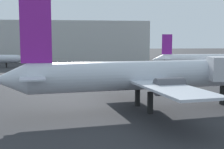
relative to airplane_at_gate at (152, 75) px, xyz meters
name	(u,v)px	position (x,y,z in m)	size (l,w,h in m)	color
airplane_at_gate	(152,75)	(0.00, 0.00, 0.00)	(36.87, 26.34, 12.91)	silver
airplane_distant	(202,60)	(24.39, 42.18, -0.95)	(28.22, 26.12, 9.87)	white
terminal_building	(29,41)	(-28.49, 93.31, 3.83)	(96.44, 22.53, 15.95)	#B7B7B2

